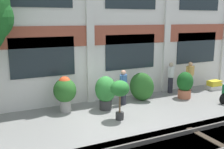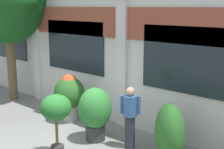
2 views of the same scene
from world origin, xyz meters
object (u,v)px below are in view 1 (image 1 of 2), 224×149
potted_plant_low_pan (120,91)px  potted_plant_glazed_jar (185,84)px  potted_plant_square_trough (214,85)px  resident_near_plants (123,86)px  potted_plant_ribbed_drum (65,91)px  resident_watching_tracks (171,77)px  topiary_hedge (142,87)px  potted_plant_stone_basin (106,91)px  resident_by_doorway (190,76)px

potted_plant_low_pan → potted_plant_glazed_jar: potted_plant_low_pan is taller
potted_plant_square_trough → resident_near_plants: size_ratio=0.54×
potted_plant_ribbed_drum → resident_watching_tracks: resident_watching_tracks is taller
resident_watching_tracks → topiary_hedge: size_ratio=1.20×
potted_plant_square_trough → topiary_hedge: topiary_hedge is taller
potted_plant_stone_basin → potted_plant_low_pan: bearing=-89.6°
potted_plant_square_trough → resident_near_plants: bearing=-179.3°
potted_plant_low_pan → topiary_hedge: size_ratio=1.15×
potted_plant_ribbed_drum → resident_near_plants: size_ratio=0.94×
potted_plant_glazed_jar → resident_by_doorway: size_ratio=0.81×
potted_plant_glazed_jar → potted_plant_ribbed_drum: bearing=173.4°
resident_by_doorway → topiary_hedge: 3.16m
potted_plant_square_trough → potted_plant_ribbed_drum: (-8.39, 0.18, 0.66)m
resident_near_plants → topiary_hedge: bearing=66.4°
potted_plant_square_trough → resident_watching_tracks: (-2.59, 0.56, 0.63)m
potted_plant_ribbed_drum → potted_plant_glazed_jar: potted_plant_ribbed_drum is taller
potted_plant_stone_basin → topiary_hedge: (2.08, 0.40, -0.14)m
potted_plant_glazed_jar → potted_plant_low_pan: bearing=-164.9°
potted_plant_stone_basin → resident_watching_tracks: 4.26m
potted_plant_square_trough → potted_plant_low_pan: (-6.75, -1.63, 0.91)m
potted_plant_low_pan → potted_plant_stone_basin: 1.35m
potted_plant_low_pan → resident_watching_tracks: bearing=27.8°
resident_watching_tracks → potted_plant_ribbed_drum: bearing=-133.8°
topiary_hedge → potted_plant_ribbed_drum: bearing=178.5°
potted_plant_low_pan → potted_plant_square_trough: bearing=13.6°
potted_plant_stone_basin → resident_by_doorway: 5.26m
potted_plant_square_trough → resident_near_plants: 5.79m
potted_plant_square_trough → topiary_hedge: (-4.68, 0.08, 0.44)m
resident_by_doorway → resident_near_plants: (-4.22, -0.37, -0.01)m
potted_plant_stone_basin → resident_watching_tracks: (4.17, 0.89, 0.05)m
potted_plant_glazed_jar → resident_watching_tracks: size_ratio=0.81×
resident_by_doorway → topiary_hedge: size_ratio=1.19×
resident_by_doorway → potted_plant_ribbed_drum: bearing=-85.5°
potted_plant_square_trough → potted_plant_glazed_jar: size_ratio=0.66×
potted_plant_ribbed_drum → potted_plant_low_pan: 2.46m
resident_watching_tracks → potted_plant_stone_basin: bearing=-125.6°
potted_plant_glazed_jar → resident_near_plants: (-3.20, 0.43, 0.17)m
potted_plant_ribbed_drum → resident_near_plants: (2.64, -0.25, -0.04)m
potted_plant_low_pan → potted_plant_glazed_jar: 4.37m
potted_plant_stone_basin → potted_plant_ribbed_drum: bearing=163.0°
potted_plant_square_trough → resident_watching_tracks: bearing=167.8°
potted_plant_ribbed_drum → resident_by_doorway: size_ratio=0.94×
potted_plant_square_trough → resident_by_doorway: 1.68m
potted_plant_ribbed_drum → potted_plant_low_pan: bearing=-47.7°
potted_plant_square_trough → resident_by_doorway: bearing=168.9°
potted_plant_ribbed_drum → topiary_hedge: potted_plant_ribbed_drum is taller
resident_watching_tracks → potted_plant_glazed_jar: bearing=-45.6°
potted_plant_ribbed_drum → resident_by_doorway: resident_by_doorway is taller
potted_plant_low_pan → potted_plant_stone_basin: potted_plant_low_pan is taller
resident_near_plants → potted_plant_stone_basin: bearing=-107.3°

